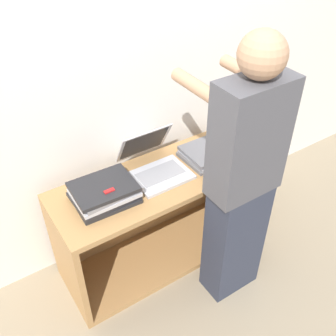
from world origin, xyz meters
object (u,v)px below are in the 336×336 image
person (242,183)px  laptop_stack_left (105,192)px  laptop_stack_right (210,152)px  laptop_open (155,165)px

person → laptop_stack_left: bearing=144.9°
laptop_stack_left → person: bearing=-35.1°
laptop_stack_right → person: person is taller
laptop_stack_left → laptop_stack_right: 0.76m
laptop_stack_right → person: bearing=-107.1°
laptop_stack_right → person: 0.48m
laptop_open → person: bearing=-64.1°
laptop_stack_left → person: size_ratio=0.22×
laptop_stack_left → laptop_stack_right: (0.76, 0.00, -0.02)m
laptop_open → laptop_stack_left: size_ratio=1.09×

